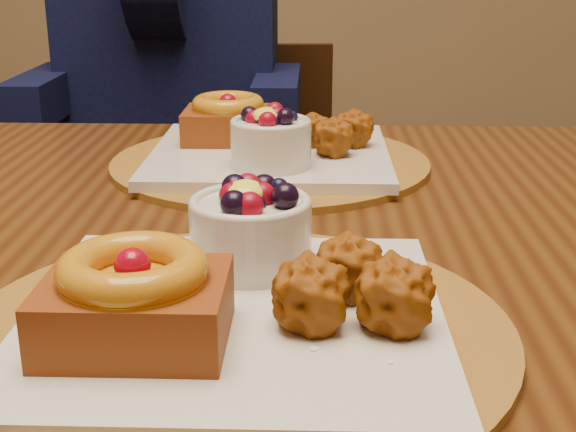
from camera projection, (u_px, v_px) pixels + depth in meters
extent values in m
cube|color=#361909|center=(258.00, 247.00, 0.76)|extent=(1.60, 0.90, 0.04)
cylinder|color=brown|center=(235.00, 331.00, 0.55)|extent=(0.38, 0.38, 0.01)
cube|color=silver|center=(235.00, 318.00, 0.54)|extent=(0.28, 0.28, 0.01)
cube|color=#4D1E07|center=(136.00, 310.00, 0.49)|extent=(0.11, 0.09, 0.04)
torus|color=#9F4809|center=(133.00, 269.00, 0.48)|extent=(0.09, 0.09, 0.02)
sphere|color=maroon|center=(132.00, 266.00, 0.48)|extent=(0.02, 0.02, 0.02)
sphere|color=#92440A|center=(348.00, 269.00, 0.56)|extent=(0.05, 0.05, 0.05)
sphere|color=#92440A|center=(309.00, 298.00, 0.51)|extent=(0.05, 0.05, 0.05)
sphere|color=#92440A|center=(393.00, 299.00, 0.51)|extent=(0.05, 0.05, 0.05)
cylinder|color=silver|center=(251.00, 235.00, 0.60)|extent=(0.09, 0.09, 0.05)
torus|color=silver|center=(250.00, 202.00, 0.60)|extent=(0.09, 0.09, 0.01)
ellipsoid|color=#F0EB3E|center=(245.00, 192.00, 0.59)|extent=(0.03, 0.03, 0.02)
cylinder|color=brown|center=(270.00, 163.00, 0.96)|extent=(0.38, 0.38, 0.01)
cube|color=silver|center=(270.00, 155.00, 0.96)|extent=(0.28, 0.28, 0.01)
cube|color=#4D1E07|center=(228.00, 125.00, 0.99)|extent=(0.11, 0.09, 0.04)
torus|color=#9F4809|center=(228.00, 104.00, 0.98)|extent=(0.09, 0.09, 0.02)
sphere|color=maroon|center=(228.00, 102.00, 0.98)|extent=(0.02, 0.02, 0.02)
sphere|color=#92440A|center=(333.00, 139.00, 0.92)|extent=(0.04, 0.04, 0.04)
sphere|color=#92440A|center=(311.00, 130.00, 0.97)|extent=(0.04, 0.04, 0.04)
sphere|color=#92440A|center=(353.00, 130.00, 0.97)|extent=(0.04, 0.04, 0.04)
cylinder|color=silver|center=(271.00, 144.00, 0.88)|extent=(0.09, 0.09, 0.05)
torus|color=silver|center=(271.00, 122.00, 0.87)|extent=(0.09, 0.09, 0.01)
ellipsoid|color=#F0EB3E|center=(267.00, 115.00, 0.87)|extent=(0.03, 0.03, 0.02)
cube|color=black|center=(239.00, 263.00, 1.60)|extent=(0.42, 0.42, 0.04)
cylinder|color=black|center=(149.00, 402.00, 1.51)|extent=(0.03, 0.03, 0.38)
cylinder|color=black|center=(328.00, 399.00, 1.52)|extent=(0.03, 0.03, 0.38)
cylinder|color=black|center=(168.00, 321.00, 1.83)|extent=(0.03, 0.03, 0.38)
cylinder|color=black|center=(316.00, 319.00, 1.84)|extent=(0.03, 0.03, 0.38)
cube|color=black|center=(239.00, 142.00, 1.71)|extent=(0.39, 0.05, 0.41)
cube|color=black|center=(172.00, 74.00, 1.55)|extent=(0.40, 0.21, 0.58)
cube|color=black|center=(46.00, 94.00, 1.45)|extent=(0.08, 0.29, 0.08)
cube|color=black|center=(278.00, 96.00, 1.44)|extent=(0.08, 0.29, 0.08)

